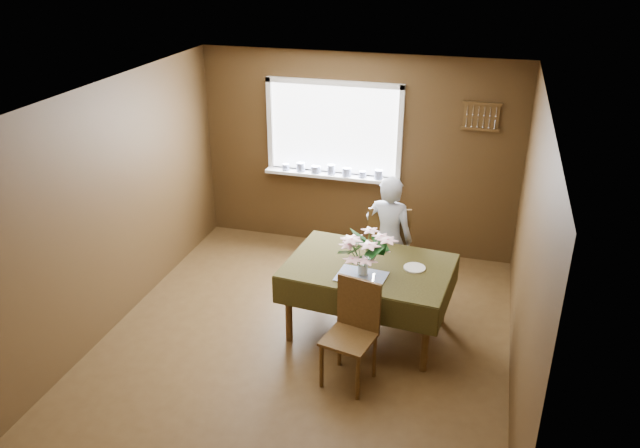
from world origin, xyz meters
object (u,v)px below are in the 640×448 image
(dining_table, at_px, (369,273))
(flower_bouquet, at_px, (364,249))
(seated_woman, at_px, (388,239))
(chair_near, at_px, (353,328))
(chair_far, at_px, (388,245))

(dining_table, height_order, flower_bouquet, flower_bouquet)
(seated_woman, bearing_deg, chair_near, 94.85)
(dining_table, height_order, chair_near, chair_near)
(dining_table, bearing_deg, flower_bouquet, -90.33)
(dining_table, relative_size, seated_woman, 1.17)
(chair_near, relative_size, seated_woman, 0.68)
(dining_table, bearing_deg, chair_near, -83.49)
(dining_table, xyz_separation_m, seated_woman, (0.07, 0.74, 0.04))
(chair_far, xyz_separation_m, seated_woman, (0.02, -0.14, 0.15))
(chair_near, bearing_deg, dining_table, 103.89)
(dining_table, distance_m, flower_bouquet, 0.42)
(chair_near, relative_size, flower_bouquet, 1.99)
(dining_table, xyz_separation_m, flower_bouquet, (-0.02, -0.20, 0.37))
(dining_table, relative_size, flower_bouquet, 3.44)
(dining_table, height_order, seated_woman, seated_woman)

